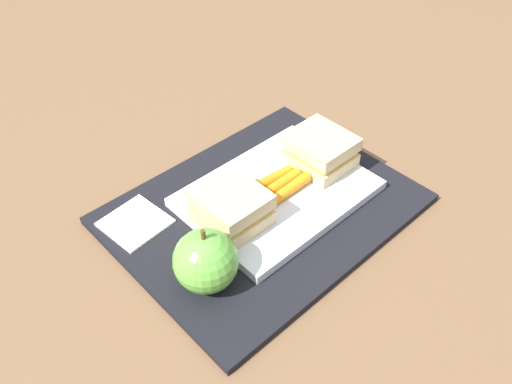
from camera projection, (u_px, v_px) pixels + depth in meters
The scene contains 8 objects.
ground_plane at pixel (263, 212), 0.67m from camera, with size 2.40×2.40×0.00m, color brown.
lunchbag_mat at pixel (263, 209), 0.67m from camera, with size 0.36×0.28×0.01m, color black.
food_tray at pixel (277, 193), 0.68m from camera, with size 0.23×0.17×0.01m, color white.
sandwich_half_left at pixel (320, 150), 0.70m from camera, with size 0.07×0.08×0.04m.
sandwich_half_right at pixel (231, 207), 0.62m from camera, with size 0.07×0.08×0.04m.
carrot_sticks_bundle at pixel (278, 186), 0.67m from camera, with size 0.08×0.04×0.02m.
apple at pixel (206, 261), 0.56m from camera, with size 0.07×0.07×0.08m.
paper_napkin at pixel (135, 223), 0.64m from camera, with size 0.07×0.07×0.00m, color white.
Camera 1 is at (0.33, 0.34, 0.48)m, focal length 37.18 mm.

